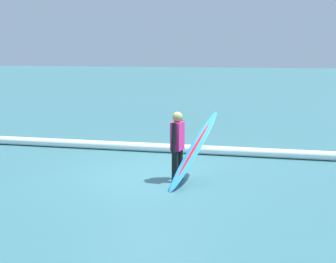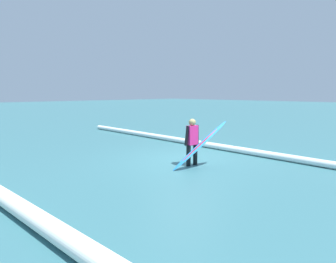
{
  "view_description": "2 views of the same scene",
  "coord_description": "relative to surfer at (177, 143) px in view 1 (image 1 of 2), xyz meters",
  "views": [
    {
      "loc": [
        -2.85,
        9.95,
        2.75
      ],
      "look_at": [
        -0.88,
        1.9,
        1.33
      ],
      "focal_mm": 50.88,
      "sensor_mm": 36.0,
      "label": 1
    },
    {
      "loc": [
        -6.53,
        7.04,
        2.29
      ],
      "look_at": [
        -0.93,
        1.61,
        1.22
      ],
      "focal_mm": 30.64,
      "sensor_mm": 36.0,
      "label": 2
    }
  ],
  "objects": [
    {
      "name": "ground_plane",
      "position": [
        0.7,
        -0.34,
        -0.82
      ],
      "size": [
        132.5,
        132.5,
        0.0
      ],
      "primitive_type": "plane",
      "color": "#31646C"
    },
    {
      "name": "surfer",
      "position": [
        0.0,
        0.0,
        0.0
      ],
      "size": [
        0.25,
        0.57,
        1.48
      ],
      "rotation": [
        0.0,
        0.0,
        1.43
      ],
      "color": "black",
      "rests_on": "ground_plane"
    },
    {
      "name": "surfboard",
      "position": [
        -0.37,
        0.05,
        -0.13
      ],
      "size": [
        0.91,
        1.8,
        1.43
      ],
      "color": "#268CE5",
      "rests_on": "ground_plane"
    },
    {
      "name": "wave_crest_foreground",
      "position": [
        0.55,
        -2.68,
        -0.71
      ],
      "size": [
        18.94,
        0.38,
        0.24
      ],
      "primitive_type": "cylinder",
      "rotation": [
        0.0,
        1.57,
        0.01
      ],
      "color": "white",
      "rests_on": "ground_plane"
    }
  ]
}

